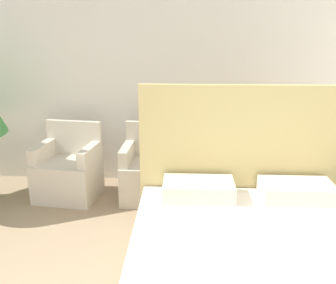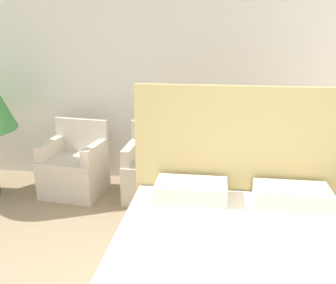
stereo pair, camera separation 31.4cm
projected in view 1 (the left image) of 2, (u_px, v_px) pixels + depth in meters
wall_back at (146, 67)px, 4.53m from camera, size 10.00×0.06×2.90m
bed at (260, 273)px, 2.54m from camera, size 1.83×2.04×1.46m
armchair_near_window_left at (68, 173)px, 4.33m from camera, size 0.74×0.65×0.86m
armchair_near_window_right at (152, 175)px, 4.29m from camera, size 0.69×0.60×0.86m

